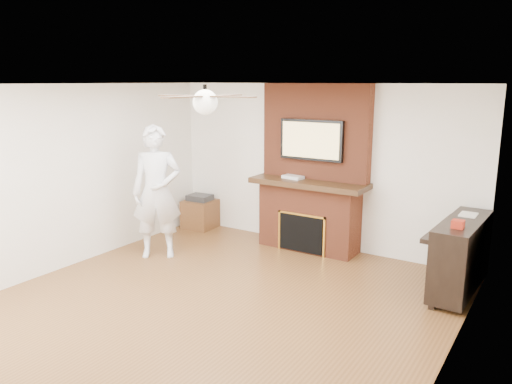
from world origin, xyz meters
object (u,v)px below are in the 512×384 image
Objects in this scene: fireplace at (311,185)px; person at (157,192)px; piano at (460,254)px; side_table at (200,212)px.

fireplace is 2.30m from person.
piano is (2.28, -0.55, -0.50)m from fireplace.
person reaches higher than piano.
side_table is (-0.40, 1.47, -0.69)m from person.
fireplace reaches higher than piano.
piano is at bearing -13.53° from fireplace.
person is at bearing -78.55° from side_table.
piano reaches higher than side_table.
piano is (3.99, 0.99, -0.47)m from person.
fireplace is 1.76× the size of piano.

